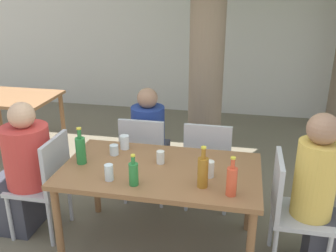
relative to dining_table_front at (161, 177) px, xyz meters
name	(u,v)px	position (x,y,z in m)	size (l,w,h in m)	color
ground_plane	(161,245)	(0.00, 0.00, -0.67)	(30.00, 30.00, 0.00)	#706651
cafe_building_wall	(210,31)	(0.00, 3.74, 0.73)	(10.00, 0.08, 2.80)	beige
dining_table_front	(161,177)	(0.00, 0.00, 0.00)	(1.58, 0.90, 0.75)	brown
dining_table_back	(13,103)	(-2.37, 1.61, -0.02)	(1.12, 0.84, 0.75)	brown
patio_chair_0	(46,180)	(-1.02, 0.00, -0.14)	(0.44, 0.44, 0.93)	#B2B2B7
patio_chair_1	(291,206)	(1.02, 0.00, -0.14)	(0.44, 0.44, 0.93)	#B2B2B7
patio_chair_2	(145,154)	(-0.32, 0.68, -0.14)	(0.44, 0.44, 0.93)	#B2B2B7
patio_chair_3	(208,159)	(0.32, 0.68, -0.14)	(0.44, 0.44, 0.93)	#B2B2B7
person_seated_0	(22,174)	(-1.25, 0.00, -0.11)	(0.60, 0.40, 1.23)	#383842
person_seated_1	(324,204)	(1.26, 0.00, -0.09)	(0.55, 0.31, 1.29)	#383842
person_seated_2	(151,145)	(-0.32, 0.92, -0.15)	(0.34, 0.57, 1.17)	#383842
amber_bottle_0	(203,171)	(0.36, -0.22, 0.20)	(0.08, 0.08, 0.32)	#9E661E
green_bottle_1	(81,150)	(-0.65, -0.04, 0.20)	(0.08, 0.08, 0.31)	#287A38
green_bottle_2	(134,173)	(-0.13, -0.29, 0.17)	(0.07, 0.07, 0.24)	#287A38
soda_bottle_3	(232,180)	(0.57, -0.29, 0.19)	(0.07, 0.07, 0.29)	#DB4C2D
drinking_glass_0	(125,142)	(-0.40, 0.31, 0.14)	(0.08, 0.08, 0.12)	white
drinking_glass_1	(210,169)	(0.40, -0.06, 0.14)	(0.07, 0.07, 0.13)	silver
drinking_glass_2	(160,157)	(-0.02, 0.09, 0.13)	(0.07, 0.07, 0.11)	silver
drinking_glass_3	(109,172)	(-0.33, -0.26, 0.14)	(0.07, 0.07, 0.13)	silver
drinking_glass_4	(114,150)	(-0.45, 0.17, 0.12)	(0.08, 0.08, 0.09)	silver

